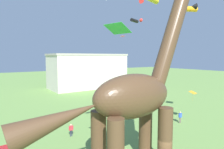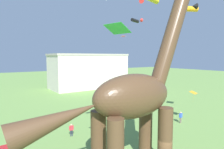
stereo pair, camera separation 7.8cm
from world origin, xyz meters
The scene contains 11 objects.
dinosaur_sculpture centered at (-1.66, 2.06, 6.20)m, with size 16.40×3.48×17.15m.
person_strolling_adult centered at (11.60, 7.38, 0.97)m, with size 0.60×0.26×1.61m.
person_far_spectator centered at (-2.86, 11.55, 0.89)m, with size 0.55×0.24×1.47m.
kite_near_high centered at (13.08, 6.51, 4.30)m, with size 1.37×1.13×1.52m.
kite_trailing centered at (16.07, 9.68, 16.72)m, with size 3.06×3.05×0.88m.
kite_mid_right centered at (1.85, 3.85, 14.43)m, with size 1.86×1.77×0.53m.
kite_mid_center centered at (-3.90, 0.95, 11.04)m, with size 1.37×1.75×0.55m.
kite_far_right centered at (14.65, 14.06, 8.12)m, with size 0.96×0.94×0.95m.
kite_high_left centered at (12.57, 18.15, 15.78)m, with size 2.23×2.17×0.64m.
kite_drifting centered at (14.03, 23.90, 13.54)m, with size 1.01×0.75×0.23m.
background_building_block centered at (15.79, 43.33, 5.06)m, with size 22.43×10.26×10.10m.
Camera 2 is at (-11.38, -9.54, 9.24)m, focal length 31.65 mm.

